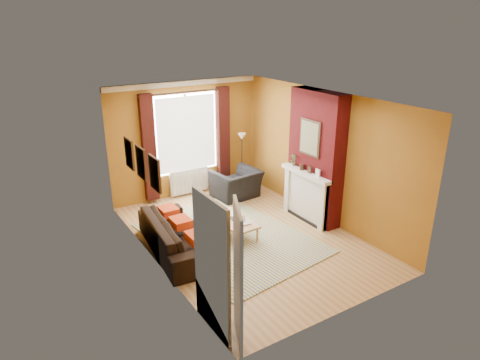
# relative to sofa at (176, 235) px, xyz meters

# --- Properties ---
(ground) EXTENTS (5.50, 5.50, 0.00)m
(ground) POSITION_rel_sofa_xyz_m (1.42, -0.24, -0.33)
(ground) COLOR #9A7346
(ground) RESTS_ON ground
(room_walls) EXTENTS (3.82, 5.54, 2.83)m
(room_walls) POSITION_rel_sofa_xyz_m (2.05, 0.03, 1.05)
(room_walls) COLOR #905F1B
(room_walls) RESTS_ON ground
(striped_rug) EXTENTS (3.01, 3.85, 0.02)m
(striped_rug) POSITION_rel_sofa_xyz_m (1.10, -0.10, -0.32)
(striped_rug) COLOR #355393
(striped_rug) RESTS_ON ground
(sofa) EXTENTS (1.11, 2.35, 0.66)m
(sofa) POSITION_rel_sofa_xyz_m (0.00, 0.00, 0.00)
(sofa) COLOR black
(sofa) RESTS_ON ground
(armchair) EXTENTS (1.15, 1.03, 0.69)m
(armchair) POSITION_rel_sofa_xyz_m (2.32, 1.63, 0.01)
(armchair) COLOR black
(armchair) RESTS_ON ground
(coffee_table) EXTENTS (0.62, 1.14, 0.37)m
(coffee_table) POSITION_rel_sofa_xyz_m (1.22, -0.07, -0.00)
(coffee_table) COLOR tan
(coffee_table) RESTS_ON ground
(wicker_stool) EXTENTS (0.41, 0.41, 0.42)m
(wicker_stool) POSITION_rel_sofa_xyz_m (2.06, 2.16, -0.12)
(wicker_stool) COLOR #9D7144
(wicker_stool) RESTS_ON ground
(floor_lamp) EXTENTS (0.23, 0.23, 1.44)m
(floor_lamp) POSITION_rel_sofa_xyz_m (2.79, 2.12, 0.81)
(floor_lamp) COLOR black
(floor_lamp) RESTS_ON ground
(book_a) EXTENTS (0.25, 0.32, 0.03)m
(book_a) POSITION_rel_sofa_xyz_m (1.19, -0.28, 0.05)
(book_a) COLOR #999999
(book_a) RESTS_ON coffee_table
(book_b) EXTENTS (0.27, 0.33, 0.02)m
(book_b) POSITION_rel_sofa_xyz_m (1.19, 0.19, 0.05)
(book_b) COLOR #999999
(book_b) RESTS_ON coffee_table
(mug) EXTENTS (0.14, 0.14, 0.10)m
(mug) POSITION_rel_sofa_xyz_m (1.34, -0.23, 0.09)
(mug) COLOR #999999
(mug) RESTS_ON coffee_table
(tv_remote) EXTENTS (0.08, 0.16, 0.02)m
(tv_remote) POSITION_rel_sofa_xyz_m (1.20, -0.04, 0.05)
(tv_remote) COLOR #252528
(tv_remote) RESTS_ON coffee_table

